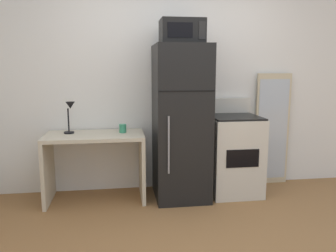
% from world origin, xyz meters
% --- Properties ---
extents(wall_back_white, '(5.00, 0.10, 2.60)m').
position_xyz_m(wall_back_white, '(0.00, 1.70, 1.30)').
color(wall_back_white, white).
rests_on(wall_back_white, ground).
extents(desk, '(1.07, 0.58, 0.75)m').
position_xyz_m(desk, '(-0.93, 1.34, 0.52)').
color(desk, beige).
rests_on(desk, ground).
extents(desk_lamp, '(0.14, 0.12, 0.35)m').
position_xyz_m(desk_lamp, '(-1.19, 1.41, 0.99)').
color(desk_lamp, black).
rests_on(desk_lamp, desk).
extents(coffee_mug, '(0.08, 0.08, 0.09)m').
position_xyz_m(coffee_mug, '(-0.62, 1.38, 0.80)').
color(coffee_mug, '#338C66').
rests_on(coffee_mug, desk).
extents(refrigerator, '(0.59, 0.68, 1.72)m').
position_xyz_m(refrigerator, '(0.03, 1.30, 0.86)').
color(refrigerator, black).
rests_on(refrigerator, ground).
extents(microwave, '(0.46, 0.35, 0.26)m').
position_xyz_m(microwave, '(0.03, 1.28, 1.85)').
color(microwave, black).
rests_on(microwave, refrigerator).
extents(oven_range, '(0.58, 0.61, 1.10)m').
position_xyz_m(oven_range, '(0.66, 1.33, 0.47)').
color(oven_range, beige).
rests_on(oven_range, ground).
extents(leaning_mirror, '(0.44, 0.03, 1.40)m').
position_xyz_m(leaning_mirror, '(1.25, 1.59, 0.70)').
color(leaning_mirror, '#C6B793').
rests_on(leaning_mirror, ground).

